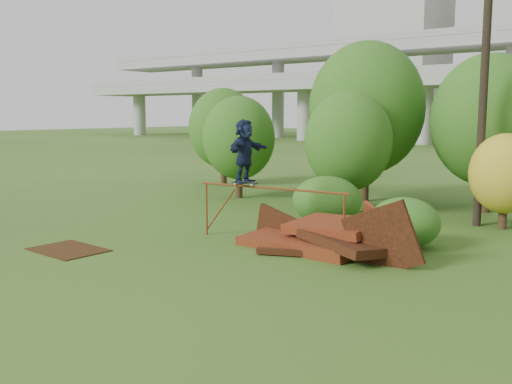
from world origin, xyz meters
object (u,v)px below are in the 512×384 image
Objects in this scene: scrap_pile at (325,238)px; utility_pole at (484,86)px; flat_plate at (68,250)px; skater at (245,151)px.

utility_pole reaches higher than scrap_pile.
scrap_pile is at bearing 37.30° from flat_plate.
scrap_pile is 7.45m from flat_plate.
scrap_pile is 8.20m from utility_pole.
skater is at bearing 52.40° from flat_plate.
flat_plate is 0.23× the size of utility_pole.
utility_pole is (5.10, 6.75, 2.07)m from skater.
utility_pole reaches higher than flat_plate.
utility_pole is (8.32, 10.94, 4.85)m from flat_plate.
skater reaches higher than scrap_pile.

